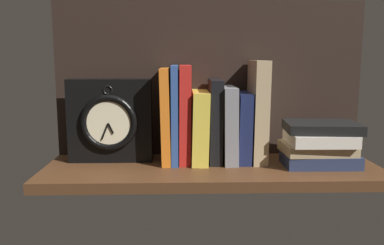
% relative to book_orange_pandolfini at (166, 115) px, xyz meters
% --- Properties ---
extents(ground_plane, '(0.82, 0.27, 0.03)m').
position_rel_book_orange_pandolfini_xyz_m(ground_plane, '(0.11, -0.05, -0.13)').
color(ground_plane, '#4C2D19').
extents(back_panel, '(0.82, 0.01, 0.41)m').
position_rel_book_orange_pandolfini_xyz_m(back_panel, '(0.11, 0.08, 0.09)').
color(back_panel, black).
rests_on(back_panel, ground_plane).
extents(book_orange_pandolfini, '(0.03, 0.14, 0.24)m').
position_rel_book_orange_pandolfini_xyz_m(book_orange_pandolfini, '(0.00, 0.00, 0.00)').
color(book_orange_pandolfini, orange).
rests_on(book_orange_pandolfini, ground_plane).
extents(book_blue_modern, '(0.02, 0.14, 0.25)m').
position_rel_book_orange_pandolfini_xyz_m(book_blue_modern, '(0.02, 0.00, 0.00)').
color(book_blue_modern, '#2D4C8E').
rests_on(book_blue_modern, ground_plane).
extents(book_red_requiem, '(0.03, 0.13, 0.25)m').
position_rel_book_orange_pandolfini_xyz_m(book_red_requiem, '(0.05, 0.00, 0.00)').
color(book_red_requiem, red).
rests_on(book_red_requiem, ground_plane).
extents(book_yellow_seinlanguage, '(0.04, 0.15, 0.18)m').
position_rel_book_orange_pandolfini_xyz_m(book_yellow_seinlanguage, '(0.09, 0.00, -0.03)').
color(book_yellow_seinlanguage, gold).
rests_on(book_yellow_seinlanguage, ground_plane).
extents(book_black_skeptic, '(0.03, 0.12, 0.21)m').
position_rel_book_orange_pandolfini_xyz_m(book_black_skeptic, '(0.12, 0.00, -0.01)').
color(book_black_skeptic, black).
rests_on(book_black_skeptic, ground_plane).
extents(book_gray_chess, '(0.04, 0.14, 0.19)m').
position_rel_book_orange_pandolfini_xyz_m(book_gray_chess, '(0.16, 0.00, -0.02)').
color(book_gray_chess, gray).
rests_on(book_gray_chess, ground_plane).
extents(book_navy_bierce, '(0.04, 0.13, 0.18)m').
position_rel_book_orange_pandolfini_xyz_m(book_navy_bierce, '(0.20, 0.00, -0.03)').
color(book_navy_bierce, '#192147').
rests_on(book_navy_bierce, ground_plane).
extents(book_tan_shortstories, '(0.04, 0.13, 0.26)m').
position_rel_book_orange_pandolfini_xyz_m(book_tan_shortstories, '(0.23, 0.00, 0.01)').
color(book_tan_shortstories, tan).
rests_on(book_tan_shortstories, ground_plane).
extents(framed_clock, '(0.21, 0.06, 0.21)m').
position_rel_book_orange_pandolfini_xyz_m(framed_clock, '(-0.14, 0.00, -0.01)').
color(framed_clock, black).
rests_on(framed_clock, ground_plane).
extents(book_stack_side, '(0.19, 0.14, 0.11)m').
position_rel_book_orange_pandolfini_xyz_m(book_stack_side, '(0.38, -0.05, -0.06)').
color(book_stack_side, '#232D4C').
rests_on(book_stack_side, ground_plane).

